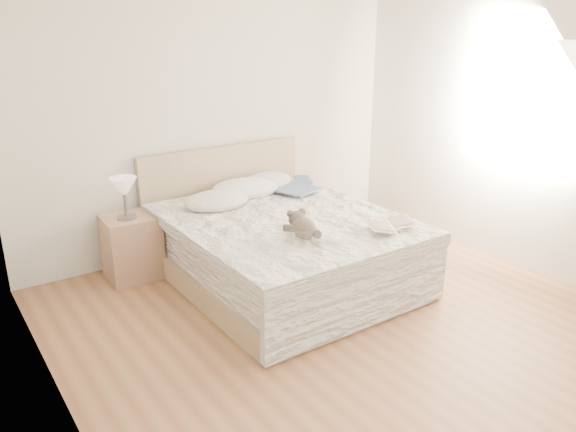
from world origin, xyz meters
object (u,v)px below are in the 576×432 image
(childrens_book, at_px, (390,225))
(bed, at_px, (279,246))
(nightstand, at_px, (132,247))
(table_lamp, at_px, (124,189))
(teddy_bear, at_px, (304,234))
(photo_book, at_px, (216,202))

(childrens_book, bearing_deg, bed, 150.53)
(nightstand, height_order, table_lamp, table_lamp)
(nightstand, xyz_separation_m, teddy_bear, (0.84, -1.38, 0.37))
(table_lamp, bearing_deg, nightstand, 49.16)
(nightstand, height_order, teddy_bear, teddy_bear)
(childrens_book, bearing_deg, photo_book, 150.82)
(nightstand, distance_m, photo_book, 0.83)
(bed, relative_size, teddy_bear, 6.92)
(bed, bearing_deg, nightstand, 143.78)
(teddy_bear, bearing_deg, table_lamp, 130.78)
(bed, xyz_separation_m, nightstand, (-1.04, 0.76, -0.03))
(bed, bearing_deg, table_lamp, 145.80)
(table_lamp, relative_size, teddy_bear, 1.15)
(bed, height_order, nightstand, bed)
(childrens_book, distance_m, teddy_bear, 0.73)
(photo_book, bearing_deg, bed, -47.44)
(nightstand, xyz_separation_m, childrens_book, (1.55, -1.56, 0.35))
(nightstand, relative_size, childrens_book, 1.37)
(table_lamp, distance_m, childrens_book, 2.20)
(bed, bearing_deg, teddy_bear, -107.38)
(bed, distance_m, table_lamp, 1.39)
(table_lamp, relative_size, photo_book, 1.26)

